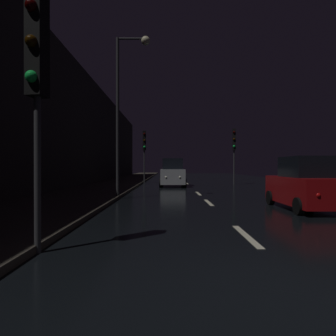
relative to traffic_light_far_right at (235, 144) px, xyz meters
name	(u,v)px	position (x,y,z in m)	size (l,w,h in m)	color
ground	(188,183)	(-4.11, 1.99, -3.64)	(25.24, 84.00, 0.02)	black
sidewalk_left	(121,182)	(-10.53, 1.99, -3.56)	(4.40, 84.00, 0.15)	#38332B
building_facade_left	(83,129)	(-13.13, -1.51, 1.14)	(0.80, 63.00, 9.54)	#2D2B28
lane_centerline	(193,188)	(-4.11, -4.59, -3.62)	(0.16, 28.74, 0.01)	beige
traffic_light_far_right	(235,144)	(0.00, 0.00, 0.00)	(0.37, 0.48, 4.98)	#38383A
traffic_light_far_left	(145,145)	(-8.23, 2.37, 0.08)	(0.35, 0.48, 5.08)	#38383A
traffic_light_near_left	(38,65)	(-8.34, -20.85, -0.16)	(0.35, 0.48, 4.79)	#38383A
streetlamp_overhead	(127,93)	(-8.01, -11.60, 1.65)	(1.70, 0.44, 8.10)	#2D2D30
car_approaching_headlights	(173,173)	(-5.55, -2.23, -2.60)	(2.07, 4.49, 2.26)	#A5A8AD
car_parked_right_near	(306,185)	(-0.80, -15.28, -2.73)	(1.81, 3.92, 1.97)	maroon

